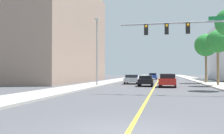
{
  "coord_description": "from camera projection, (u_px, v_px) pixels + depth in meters",
  "views": [
    {
      "loc": [
        1.02,
        -6.81,
        1.79
      ],
      "look_at": [
        -4.86,
        21.0,
        2.35
      ],
      "focal_mm": 38.95,
      "sensor_mm": 36.0,
      "label": 1
    }
  ],
  "objects": [
    {
      "name": "car_red",
      "position": [
        168.0,
        80.0,
        28.4
      ],
      "size": [
        2.09,
        4.24,
        1.54
      ],
      "rotation": [
        0.0,
        0.0,
        -0.05
      ],
      "color": "red",
      "rests_on": "ground"
    },
    {
      "name": "street_lamp",
      "position": [
        97.0,
        48.0,
        29.69
      ],
      "size": [
        0.56,
        0.28,
        8.2
      ],
      "color": "gray",
      "rests_on": "sidewalk_left"
    },
    {
      "name": "traffic_signal_mast",
      "position": [
        198.0,
        36.0,
        18.67
      ],
      "size": [
        9.3,
        0.36,
        5.95
      ],
      "color": "gray",
      "rests_on": "sidewalk_right"
    },
    {
      "name": "building_left_near",
      "position": [
        51.0,
        33.0,
        44.35
      ],
      "size": [
        13.55,
        27.38,
        17.75
      ],
      "primitive_type": "cube",
      "color": "gray",
      "rests_on": "ground"
    },
    {
      "name": "sidewalk_left",
      "position": [
        117.0,
        80.0,
        49.62
      ],
      "size": [
        3.59,
        168.0,
        0.15
      ],
      "primitive_type": "cube",
      "color": "#9E9B93",
      "rests_on": "ground"
    },
    {
      "name": "lane_marking_center",
      "position": [
        158.0,
        81.0,
        47.92
      ],
      "size": [
        0.16,
        144.0,
        0.01
      ],
      "primitive_type": "cube",
      "color": "yellow",
      "rests_on": "ground"
    },
    {
      "name": "car_blue",
      "position": [
        153.0,
        76.0,
        57.35
      ],
      "size": [
        1.9,
        4.26,
        1.47
      ],
      "rotation": [
        0.0,
        0.0,
        -0.03
      ],
      "color": "#1E389E",
      "rests_on": "ground"
    },
    {
      "name": "car_yellow",
      "position": [
        166.0,
        78.0,
        38.34
      ],
      "size": [
        1.86,
        4.62,
        1.49
      ],
      "rotation": [
        0.0,
        0.0,
        -0.01
      ],
      "color": "gold",
      "rests_on": "ground"
    },
    {
      "name": "palm_mid",
      "position": [
        218.0,
        42.0,
        29.99
      ],
      "size": [
        2.83,
        2.83,
        6.82
      ],
      "color": "brown",
      "rests_on": "sidewalk_right"
    },
    {
      "name": "car_silver",
      "position": [
        132.0,
        79.0,
        35.85
      ],
      "size": [
        2.03,
        4.38,
        1.35
      ],
      "rotation": [
        0.0,
        0.0,
        0.02
      ],
      "color": "#BCBCC1",
      "rests_on": "ground"
    },
    {
      "name": "palm_far",
      "position": [
        206.0,
        45.0,
        37.28
      ],
      "size": [
        3.44,
        3.44,
        7.46
      ],
      "color": "brown",
      "rests_on": "sidewalk_right"
    },
    {
      "name": "ground",
      "position": [
        158.0,
        81.0,
        47.92
      ],
      "size": [
        192.0,
        192.0,
        0.0
      ],
      "primitive_type": "plane",
      "color": "#47474C"
    },
    {
      "name": "sidewalk_right",
      "position": [
        202.0,
        81.0,
        46.23
      ],
      "size": [
        3.59,
        168.0,
        0.15
      ],
      "primitive_type": "cube",
      "color": "beige",
      "rests_on": "ground"
    },
    {
      "name": "car_black",
      "position": [
        146.0,
        81.0,
        30.05
      ],
      "size": [
        1.8,
        3.87,
        1.32
      ],
      "rotation": [
        0.0,
        0.0,
        0.01
      ],
      "color": "black",
      "rests_on": "ground"
    }
  ]
}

